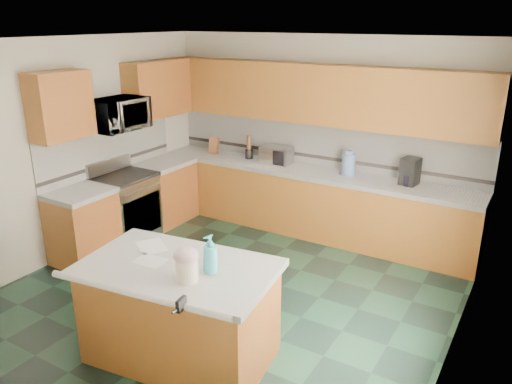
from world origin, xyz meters
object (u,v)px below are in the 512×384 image
Objects in this scene: island_top at (178,268)px; toaster_oven at (276,155)px; soap_bottle_island at (210,254)px; island_base at (180,315)px; knife_block at (214,145)px; coffee_maker at (410,171)px; treat_jar at (187,270)px.

island_top is 3.26m from toaster_oven.
soap_bottle_island is at bearing 0.14° from island_top.
island_base is at bearing -79.50° from toaster_oven.
island_top is at bearing -79.50° from toaster_oven.
coffee_maker is (2.98, 0.03, 0.05)m from knife_block.
coffee_maker reaches higher than treat_jar.
soap_bottle_island is at bearing -73.48° from knife_block.
knife_block is at bearing 113.27° from island_base.
knife_block is (-2.12, 3.32, 0.03)m from treat_jar.
soap_bottle_island is at bearing -93.85° from coffee_maker.
coffee_maker is (1.88, 0.03, 0.05)m from toaster_oven.
island_top is 0.38m from soap_bottle_island.
soap_bottle_island is at bearing 82.84° from treat_jar.
island_top is 3.89× the size of toaster_oven.
toaster_oven is at bearing 124.42° from soap_bottle_island.
knife_block reaches higher than toaster_oven.
island_top is 4.95× the size of soap_bottle_island.
coffee_maker is (1.09, 3.19, 0.20)m from island_top.
knife_block reaches higher than treat_jar.
treat_jar is (0.23, -0.16, 0.59)m from island_base.
treat_jar is at bearing -42.44° from island_base.
toaster_oven is (-0.79, 3.16, 0.61)m from island_base.
knife_block is (-1.88, 3.16, 0.61)m from island_base.
treat_jar is 3.47m from toaster_oven.
toaster_oven is (-1.11, 3.11, -0.04)m from soap_bottle_island.
toaster_oven is at bearing 96.52° from island_base.
soap_bottle_island reaches higher than island_base.
island_base is 8.15× the size of treat_jar.
coffee_maker reaches higher than island_base.
island_top is at bearing -157.49° from soap_bottle_island.
island_top is (0.00, 0.00, 0.46)m from island_base.
toaster_oven is at bearing -18.73° from knife_block.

